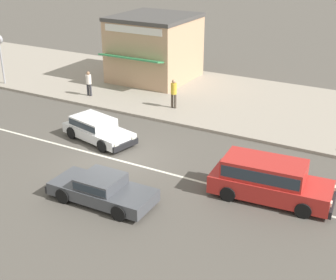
{
  "coord_description": "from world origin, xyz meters",
  "views": [
    {
      "loc": [
        11.37,
        -15.39,
        9.35
      ],
      "look_at": [
        1.91,
        1.49,
        0.8
      ],
      "focal_mm": 50.0,
      "sensor_mm": 36.0,
      "label": 1
    }
  ],
  "objects_px": {
    "hatchback_white_5": "(97,128)",
    "street_clock": "(0,48)",
    "pedestrian_far_end": "(174,91)",
    "shopfront_corner_warung": "(155,47)",
    "sedan_dark_grey_1": "(102,189)",
    "pedestrian_near_clock": "(89,82)",
    "minivan_red_3": "(268,178)"
  },
  "relations": [
    {
      "from": "pedestrian_near_clock",
      "to": "street_clock",
      "type": "bearing_deg",
      "value": -173.87
    },
    {
      "from": "pedestrian_near_clock",
      "to": "shopfront_corner_warung",
      "type": "distance_m",
      "value": 5.62
    },
    {
      "from": "sedan_dark_grey_1",
      "to": "hatchback_white_5",
      "type": "distance_m",
      "value": 5.92
    },
    {
      "from": "minivan_red_3",
      "to": "shopfront_corner_warung",
      "type": "bearing_deg",
      "value": 135.88
    },
    {
      "from": "hatchback_white_5",
      "to": "shopfront_corner_warung",
      "type": "height_order",
      "value": "shopfront_corner_warung"
    },
    {
      "from": "hatchback_white_5",
      "to": "street_clock",
      "type": "relative_size",
      "value": 1.28
    },
    {
      "from": "minivan_red_3",
      "to": "hatchback_white_5",
      "type": "height_order",
      "value": "minivan_red_3"
    },
    {
      "from": "street_clock",
      "to": "pedestrian_near_clock",
      "type": "xyz_separation_m",
      "value": [
        6.59,
        0.71,
        -1.47
      ]
    },
    {
      "from": "pedestrian_far_end",
      "to": "hatchback_white_5",
      "type": "bearing_deg",
      "value": -103.16
    },
    {
      "from": "hatchback_white_5",
      "to": "pedestrian_far_end",
      "type": "bearing_deg",
      "value": 76.84
    },
    {
      "from": "pedestrian_far_end",
      "to": "shopfront_corner_warung",
      "type": "xyz_separation_m",
      "value": [
        -4.01,
        4.63,
        1.17
      ]
    },
    {
      "from": "pedestrian_near_clock",
      "to": "sedan_dark_grey_1",
      "type": "bearing_deg",
      "value": -49.81
    },
    {
      "from": "sedan_dark_grey_1",
      "to": "shopfront_corner_warung",
      "type": "bearing_deg",
      "value": 113.58
    },
    {
      "from": "street_clock",
      "to": "pedestrian_far_end",
      "type": "xyz_separation_m",
      "value": [
        12.21,
        1.31,
        -1.38
      ]
    },
    {
      "from": "sedan_dark_grey_1",
      "to": "pedestrian_far_end",
      "type": "height_order",
      "value": "pedestrian_far_end"
    },
    {
      "from": "hatchback_white_5",
      "to": "shopfront_corner_warung",
      "type": "xyz_separation_m",
      "value": [
        -2.72,
        10.17,
        1.72
      ]
    },
    {
      "from": "minivan_red_3",
      "to": "hatchback_white_5",
      "type": "xyz_separation_m",
      "value": [
        -9.11,
        1.3,
        -0.26
      ]
    },
    {
      "from": "sedan_dark_grey_1",
      "to": "shopfront_corner_warung",
      "type": "distance_m",
      "value": 16.21
    },
    {
      "from": "pedestrian_near_clock",
      "to": "pedestrian_far_end",
      "type": "height_order",
      "value": "pedestrian_far_end"
    },
    {
      "from": "hatchback_white_5",
      "to": "pedestrian_far_end",
      "type": "relative_size",
      "value": 2.45
    },
    {
      "from": "pedestrian_far_end",
      "to": "shopfront_corner_warung",
      "type": "height_order",
      "value": "shopfront_corner_warung"
    },
    {
      "from": "street_clock",
      "to": "hatchback_white_5",
      "type": "bearing_deg",
      "value": -21.15
    },
    {
      "from": "pedestrian_near_clock",
      "to": "shopfront_corner_warung",
      "type": "bearing_deg",
      "value": 72.95
    },
    {
      "from": "sedan_dark_grey_1",
      "to": "pedestrian_near_clock",
      "type": "distance_m",
      "value": 12.49
    },
    {
      "from": "minivan_red_3",
      "to": "shopfront_corner_warung",
      "type": "height_order",
      "value": "shopfront_corner_warung"
    },
    {
      "from": "sedan_dark_grey_1",
      "to": "shopfront_corner_warung",
      "type": "xyz_separation_m",
      "value": [
        -6.45,
        14.77,
        1.77
      ]
    },
    {
      "from": "minivan_red_3",
      "to": "pedestrian_far_end",
      "type": "relative_size",
      "value": 2.82
    },
    {
      "from": "street_clock",
      "to": "pedestrian_near_clock",
      "type": "height_order",
      "value": "street_clock"
    },
    {
      "from": "sedan_dark_grey_1",
      "to": "hatchback_white_5",
      "type": "height_order",
      "value": "hatchback_white_5"
    },
    {
      "from": "street_clock",
      "to": "shopfront_corner_warung",
      "type": "relative_size",
      "value": 0.54
    },
    {
      "from": "sedan_dark_grey_1",
      "to": "pedestrian_near_clock",
      "type": "relative_size",
      "value": 2.74
    },
    {
      "from": "minivan_red_3",
      "to": "street_clock",
      "type": "relative_size",
      "value": 1.47
    }
  ]
}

